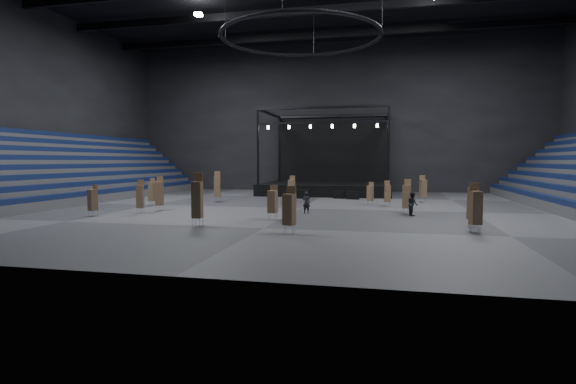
% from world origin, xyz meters
% --- Properties ---
extents(floor, '(50.00, 50.00, 0.00)m').
position_xyz_m(floor, '(0.00, 0.00, 0.00)').
color(floor, '#47474A').
rests_on(floor, ground).
extents(wall_back, '(50.00, 0.20, 18.00)m').
position_xyz_m(wall_back, '(0.00, 21.00, 9.00)').
color(wall_back, black).
rests_on(wall_back, ground).
extents(wall_left, '(0.20, 42.00, 18.00)m').
position_xyz_m(wall_left, '(-25.00, 0.00, 9.00)').
color(wall_left, black).
rests_on(wall_left, ground).
extents(bleachers_left, '(7.20, 40.00, 6.40)m').
position_xyz_m(bleachers_left, '(-22.94, 0.00, 1.73)').
color(bleachers_left, '#4A4A4C').
rests_on(bleachers_left, floor).
extents(stage, '(14.00, 10.00, 9.20)m').
position_xyz_m(stage, '(0.00, 16.24, 1.45)').
color(stage, black).
rests_on(stage, floor).
extents(truss_ring, '(12.30, 12.30, 5.15)m').
position_xyz_m(truss_ring, '(-0.00, 0.00, 13.00)').
color(truss_ring, black).
rests_on(truss_ring, ceiling).
extents(flight_case_left, '(1.42, 0.91, 0.87)m').
position_xyz_m(flight_case_left, '(-1.54, 9.09, 0.44)').
color(flight_case_left, black).
rests_on(flight_case_left, floor).
extents(flight_case_mid, '(1.19, 0.74, 0.74)m').
position_xyz_m(flight_case_mid, '(1.95, 9.85, 0.37)').
color(flight_case_mid, black).
rests_on(flight_case_mid, floor).
extents(flight_case_right, '(1.29, 0.86, 0.79)m').
position_xyz_m(flight_case_right, '(3.33, 9.16, 0.39)').
color(flight_case_right, black).
rests_on(flight_case_right, floor).
extents(chair_stack_0, '(0.53, 0.53, 2.09)m').
position_xyz_m(chair_stack_0, '(6.58, 2.93, 1.10)').
color(chair_stack_0, silver).
rests_on(chair_stack_0, floor).
extents(chair_stack_1, '(0.58, 0.58, 1.92)m').
position_xyz_m(chair_stack_1, '(5.18, 3.73, 1.03)').
color(chair_stack_1, silver).
rests_on(chair_stack_1, floor).
extents(chair_stack_2, '(0.59, 0.59, 3.03)m').
position_xyz_m(chair_stack_2, '(-3.90, -10.42, 1.54)').
color(chair_stack_2, silver).
rests_on(chair_stack_2, floor).
extents(chair_stack_3, '(0.63, 0.63, 2.12)m').
position_xyz_m(chair_stack_3, '(-12.47, -7.89, 1.13)').
color(chair_stack_3, silver).
rests_on(chair_stack_3, floor).
extents(chair_stack_4, '(0.64, 0.64, 2.56)m').
position_xyz_m(chair_stack_4, '(10.99, -9.62, 1.33)').
color(chair_stack_4, silver).
rests_on(chair_stack_4, floor).
extents(chair_stack_5, '(0.54, 0.54, 2.37)m').
position_xyz_m(chair_stack_5, '(-10.40, -5.54, 1.22)').
color(chair_stack_5, silver).
rests_on(chair_stack_5, floor).
extents(chair_stack_6, '(0.66, 0.66, 2.76)m').
position_xyz_m(chair_stack_6, '(-8.31, 3.77, 1.42)').
color(chair_stack_6, silver).
rests_on(chair_stack_6, floor).
extents(chair_stack_7, '(0.66, 0.66, 2.40)m').
position_xyz_m(chair_stack_7, '(9.65, 7.48, 1.27)').
color(chair_stack_7, silver).
rests_on(chair_stack_7, floor).
extents(chair_stack_8, '(0.66, 0.66, 2.41)m').
position_xyz_m(chair_stack_8, '(1.77, -11.99, 1.28)').
color(chair_stack_8, silver).
rests_on(chair_stack_8, floor).
extents(chair_stack_9, '(0.60, 0.60, 2.35)m').
position_xyz_m(chair_stack_9, '(-1.85, 5.36, 1.24)').
color(chair_stack_9, silver).
rests_on(chair_stack_9, floor).
extents(chair_stack_10, '(0.58, 0.58, 2.54)m').
position_xyz_m(chair_stack_10, '(-9.84, -3.80, 1.31)').
color(chair_stack_10, silver).
rests_on(chair_stack_10, floor).
extents(chair_stack_11, '(0.59, 0.59, 2.16)m').
position_xyz_m(chair_stack_11, '(-0.43, -6.86, 1.16)').
color(chair_stack_11, silver).
rests_on(chair_stack_11, floor).
extents(chair_stack_12, '(0.60, 0.60, 2.42)m').
position_xyz_m(chair_stack_12, '(7.88, -2.00, 1.26)').
color(chair_stack_12, silver).
rests_on(chair_stack_12, floor).
extents(chair_stack_13, '(0.66, 0.66, 2.24)m').
position_xyz_m(chair_stack_13, '(11.25, -7.44, 1.19)').
color(chair_stack_13, silver).
rests_on(chair_stack_13, floor).
extents(chair_stack_14, '(0.45, 0.45, 2.25)m').
position_xyz_m(chair_stack_14, '(-12.35, -0.48, 1.17)').
color(chair_stack_14, silver).
rests_on(chair_stack_14, floor).
extents(man_center, '(0.63, 0.49, 1.55)m').
position_xyz_m(man_center, '(1.06, -3.25, 0.77)').
color(man_center, black).
rests_on(man_center, floor).
extents(crew_member, '(0.81, 0.92, 1.60)m').
position_xyz_m(crew_member, '(8.23, -2.96, 0.80)').
color(crew_member, black).
rests_on(crew_member, floor).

